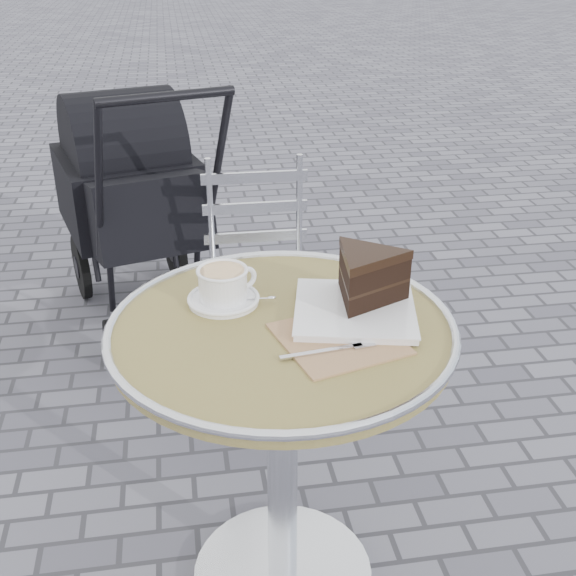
{
  "coord_description": "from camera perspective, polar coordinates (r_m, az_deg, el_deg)",
  "views": [
    {
      "loc": [
        -0.19,
        -1.26,
        1.47
      ],
      "look_at": [
        0.02,
        0.07,
        0.78
      ],
      "focal_mm": 45.0,
      "sensor_mm": 36.0,
      "label": 1
    }
  ],
  "objects": [
    {
      "name": "bistro_chair",
      "position": [
        2.41,
        -2.39,
        3.09
      ],
      "size": [
        0.36,
        0.36,
        0.78
      ],
      "rotation": [
        0.0,
        0.0,
        -0.02
      ],
      "color": "silver",
      "rests_on": "ground"
    },
    {
      "name": "cappuccino_set",
      "position": [
        1.55,
        -5.09,
        0.04
      ],
      "size": [
        0.18,
        0.15,
        0.08
      ],
      "rotation": [
        0.0,
        0.0,
        0.42
      ],
      "color": "white",
      "rests_on": "cafe_table"
    },
    {
      "name": "baby_stroller",
      "position": [
        2.91,
        -11.99,
        6.29
      ],
      "size": [
        0.68,
        1.06,
        1.02
      ],
      "rotation": [
        0.0,
        0.0,
        0.27
      ],
      "color": "black",
      "rests_on": "ground"
    },
    {
      "name": "cake_plate_set",
      "position": [
        1.51,
        5.97,
        0.29
      ],
      "size": [
        0.35,
        0.37,
        0.13
      ],
      "rotation": [
        0.0,
        0.0,
        -0.22
      ],
      "color": "#A57A5B",
      "rests_on": "cafe_table"
    },
    {
      "name": "cafe_table",
      "position": [
        1.56,
        -0.48,
        -8.19
      ],
      "size": [
        0.72,
        0.72,
        0.74
      ],
      "color": "silver",
      "rests_on": "ground"
    }
  ]
}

